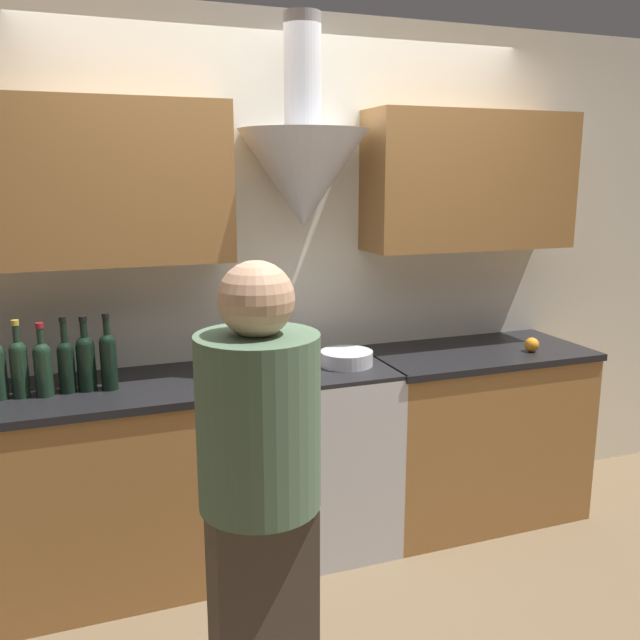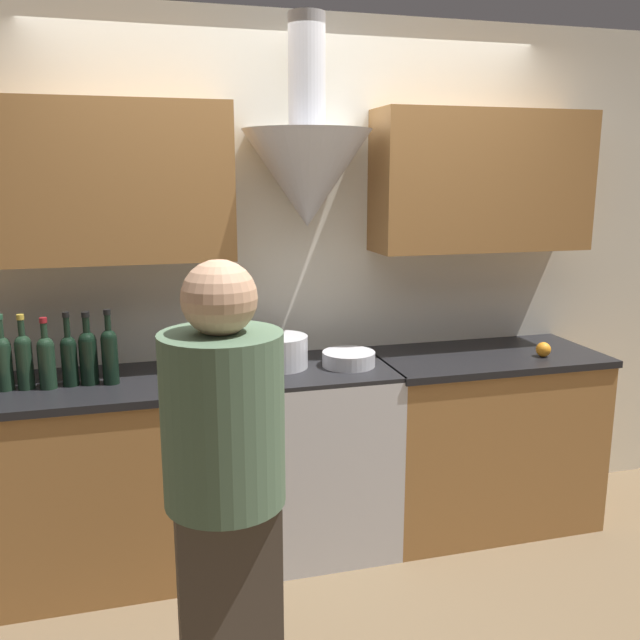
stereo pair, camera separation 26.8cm
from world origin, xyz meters
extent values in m
plane|color=brown|center=(0.00, 0.00, 0.00)|extent=(12.00, 12.00, 0.00)
cube|color=silver|center=(0.00, 0.64, 1.30)|extent=(8.40, 0.06, 2.60)
cone|color=silver|center=(0.00, 0.44, 1.82)|extent=(0.61, 0.61, 0.45)
cylinder|color=silver|center=(0.00, 0.44, 2.30)|extent=(0.17, 0.17, 0.51)
cube|color=#9E6B38|center=(-1.00, 0.46, 1.80)|extent=(1.28, 0.32, 0.70)
cube|color=#9E6B38|center=(0.92, 0.46, 1.80)|extent=(1.13, 0.32, 0.70)
cube|color=#9E6B38|center=(-1.00, 0.31, 0.45)|extent=(1.28, 0.60, 0.89)
cube|color=black|center=(-1.00, 0.31, 0.91)|extent=(1.30, 0.62, 0.03)
cube|color=#9E6B38|center=(0.92, 0.31, 0.45)|extent=(1.13, 0.60, 0.89)
cube|color=black|center=(0.92, 0.31, 0.91)|extent=(1.15, 0.62, 0.03)
cube|color=silver|center=(0.00, 0.31, 0.45)|extent=(0.72, 0.60, 0.91)
cube|color=black|center=(0.00, 0.01, 0.42)|extent=(0.50, 0.01, 0.41)
cube|color=black|center=(0.00, 0.31, 0.92)|extent=(0.72, 0.60, 0.02)
cube|color=silver|center=(0.00, 0.58, 0.86)|extent=(0.72, 0.06, 0.10)
cylinder|color=black|center=(-1.29, 0.30, 1.03)|extent=(0.07, 0.07, 0.20)
sphere|color=black|center=(-1.29, 0.30, 1.13)|extent=(0.07, 0.07, 0.07)
cylinder|color=black|center=(-1.29, 0.30, 1.19)|extent=(0.03, 0.03, 0.09)
cylinder|color=gold|center=(-1.29, 0.30, 1.25)|extent=(0.03, 0.03, 0.02)
cylinder|color=black|center=(-1.20, 0.28, 1.03)|extent=(0.07, 0.07, 0.19)
sphere|color=black|center=(-1.20, 0.28, 1.12)|extent=(0.07, 0.07, 0.07)
cylinder|color=black|center=(-1.20, 0.28, 1.18)|extent=(0.03, 0.03, 0.08)
cylinder|color=maroon|center=(-1.20, 0.28, 1.23)|extent=(0.03, 0.03, 0.02)
cylinder|color=black|center=(-1.11, 0.30, 1.02)|extent=(0.07, 0.07, 0.19)
sphere|color=black|center=(-1.11, 0.30, 1.12)|extent=(0.07, 0.07, 0.07)
cylinder|color=black|center=(-1.11, 0.30, 1.18)|extent=(0.03, 0.03, 0.10)
cylinder|color=black|center=(-1.11, 0.30, 1.25)|extent=(0.03, 0.03, 0.02)
cylinder|color=black|center=(-1.03, 0.30, 1.03)|extent=(0.08, 0.08, 0.20)
sphere|color=black|center=(-1.03, 0.30, 1.13)|extent=(0.08, 0.08, 0.08)
cylinder|color=black|center=(-1.03, 0.30, 1.19)|extent=(0.03, 0.03, 0.09)
cylinder|color=black|center=(-1.03, 0.30, 1.24)|extent=(0.03, 0.03, 0.02)
cylinder|color=black|center=(-0.94, 0.28, 1.03)|extent=(0.07, 0.07, 0.21)
sphere|color=black|center=(-0.94, 0.28, 1.14)|extent=(0.07, 0.07, 0.07)
cylinder|color=black|center=(-0.94, 0.28, 1.20)|extent=(0.03, 0.03, 0.09)
cylinder|color=black|center=(-0.94, 0.28, 1.25)|extent=(0.03, 0.03, 0.02)
cylinder|color=silver|center=(-0.16, 0.34, 1.01)|extent=(0.27, 0.27, 0.15)
cylinder|color=silver|center=(0.16, 0.28, 0.96)|extent=(0.26, 0.26, 0.07)
sphere|color=orange|center=(1.17, 0.18, 0.97)|extent=(0.07, 0.07, 0.07)
cube|color=#473D33|center=(-0.58, -0.86, 0.44)|extent=(0.30, 0.20, 0.88)
cylinder|color=#4C664C|center=(-0.58, -0.86, 1.14)|extent=(0.36, 0.36, 0.52)
sphere|color=tan|center=(-0.58, -0.86, 1.50)|extent=(0.22, 0.22, 0.22)
camera|label=1|loc=(-1.05, -2.65, 1.84)|focal=38.00mm
camera|label=2|loc=(-0.80, -2.73, 1.84)|focal=38.00mm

